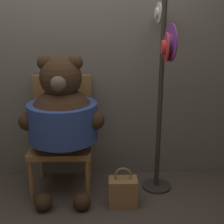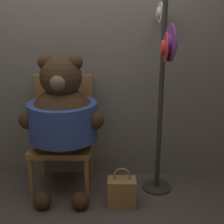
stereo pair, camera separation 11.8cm
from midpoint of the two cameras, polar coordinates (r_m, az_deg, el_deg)
name	(u,v)px [view 2 (the right image)]	position (r m, az deg, el deg)	size (l,w,h in m)	color
ground_plane	(72,208)	(2.87, -6.18, -17.12)	(14.00, 14.00, 0.00)	#4C423D
wall_back	(76,52)	(3.09, -5.42, 10.87)	(8.00, 0.10, 2.56)	slate
chair	(63,131)	(3.03, -7.81, -3.40)	(0.56, 0.53, 1.08)	#9E703D
teddy_bear	(63,116)	(2.78, -7.82, -0.79)	(0.74, 0.66, 1.31)	#3D2819
hat_display_rack	(163,86)	(2.75, 10.51, 4.69)	(0.28, 0.63, 1.79)	#332D28
handbag_on_ground	(122,192)	(2.84, 3.01, -14.35)	(0.25, 0.16, 0.36)	#A87A47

